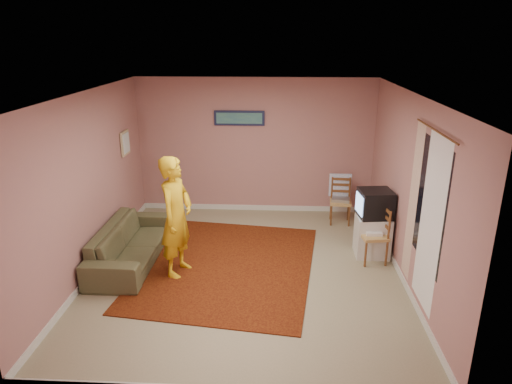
# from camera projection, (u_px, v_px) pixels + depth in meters

# --- Properties ---
(ground) EXTENTS (5.00, 5.00, 0.00)m
(ground) POSITION_uv_depth(u_px,v_px,m) (246.00, 270.00, 6.80)
(ground) COLOR gray
(ground) RESTS_ON ground
(wall_back) EXTENTS (4.50, 0.02, 2.60)m
(wall_back) POSITION_uv_depth(u_px,v_px,m) (255.00, 147.00, 8.74)
(wall_back) COLOR #A0696C
(wall_back) RESTS_ON ground
(wall_front) EXTENTS (4.50, 0.02, 2.60)m
(wall_front) POSITION_uv_depth(u_px,v_px,m) (225.00, 278.00, 4.02)
(wall_front) COLOR #A0696C
(wall_front) RESTS_ON ground
(wall_left) EXTENTS (0.02, 5.00, 2.60)m
(wall_left) POSITION_uv_depth(u_px,v_px,m) (88.00, 185.00, 6.49)
(wall_left) COLOR #A0696C
(wall_left) RESTS_ON ground
(wall_right) EXTENTS (0.02, 5.00, 2.60)m
(wall_right) POSITION_uv_depth(u_px,v_px,m) (409.00, 191.00, 6.27)
(wall_right) COLOR #A0696C
(wall_right) RESTS_ON ground
(ceiling) EXTENTS (4.50, 5.00, 0.02)m
(ceiling) POSITION_uv_depth(u_px,v_px,m) (245.00, 94.00, 5.95)
(ceiling) COLOR silver
(ceiling) RESTS_ON wall_back
(baseboard_back) EXTENTS (4.50, 0.02, 0.10)m
(baseboard_back) POSITION_uv_depth(u_px,v_px,m) (255.00, 208.00, 9.14)
(baseboard_back) COLOR silver
(baseboard_back) RESTS_ON ground
(baseboard_left) EXTENTS (0.02, 5.00, 0.10)m
(baseboard_left) POSITION_uv_depth(u_px,v_px,m) (99.00, 264.00, 6.90)
(baseboard_left) COLOR silver
(baseboard_left) RESTS_ON ground
(baseboard_right) EXTENTS (0.02, 5.00, 0.10)m
(baseboard_right) POSITION_uv_depth(u_px,v_px,m) (399.00, 271.00, 6.68)
(baseboard_right) COLOR silver
(baseboard_right) RESTS_ON ground
(window) EXTENTS (0.01, 1.10, 1.50)m
(window) POSITION_uv_depth(u_px,v_px,m) (430.00, 203.00, 5.37)
(window) COLOR black
(window) RESTS_ON wall_right
(curtain_sheer) EXTENTS (0.01, 0.75, 2.10)m
(curtain_sheer) POSITION_uv_depth(u_px,v_px,m) (431.00, 224.00, 5.29)
(curtain_sheer) COLOR white
(curtain_sheer) RESTS_ON wall_right
(curtain_floral) EXTENTS (0.01, 0.35, 2.10)m
(curtain_floral) POSITION_uv_depth(u_px,v_px,m) (413.00, 203.00, 5.96)
(curtain_floral) COLOR silver
(curtain_floral) RESTS_ON wall_right
(curtain_rod) EXTENTS (0.02, 1.40, 0.02)m
(curtain_rod) POSITION_uv_depth(u_px,v_px,m) (436.00, 130.00, 5.09)
(curtain_rod) COLOR brown
(curtain_rod) RESTS_ON wall_right
(picture_back) EXTENTS (0.95, 0.04, 0.28)m
(picture_back) POSITION_uv_depth(u_px,v_px,m) (239.00, 118.00, 8.54)
(picture_back) COLOR #141939
(picture_back) RESTS_ON wall_back
(picture_left) EXTENTS (0.04, 0.38, 0.42)m
(picture_left) POSITION_uv_depth(u_px,v_px,m) (125.00, 143.00, 7.92)
(picture_left) COLOR tan
(picture_left) RESTS_ON wall_left
(area_rug) EXTENTS (2.86, 3.40, 0.02)m
(area_rug) POSITION_uv_depth(u_px,v_px,m) (228.00, 265.00, 6.94)
(area_rug) COLOR #310905
(area_rug) RESTS_ON ground
(tv_cabinet) EXTENTS (0.52, 0.47, 0.66)m
(tv_cabinet) POSITION_uv_depth(u_px,v_px,m) (372.00, 236.00, 7.19)
(tv_cabinet) COLOR silver
(tv_cabinet) RESTS_ON ground
(crt_tv) EXTENTS (0.55, 0.50, 0.43)m
(crt_tv) POSITION_uv_depth(u_px,v_px,m) (375.00, 204.00, 7.02)
(crt_tv) COLOR black
(crt_tv) RESTS_ON tv_cabinet
(chair_a) EXTENTS (0.41, 0.39, 0.46)m
(chair_a) POSITION_uv_depth(u_px,v_px,m) (341.00, 197.00, 8.37)
(chair_a) COLOR tan
(chair_a) RESTS_ON ground
(dvd_player) EXTENTS (0.36, 0.29, 0.06)m
(dvd_player) POSITION_uv_depth(u_px,v_px,m) (341.00, 200.00, 8.39)
(dvd_player) COLOR #A9A9AE
(dvd_player) RESTS_ON chair_a
(blue_throw) EXTENTS (0.41, 0.05, 0.43)m
(blue_throw) POSITION_uv_depth(u_px,v_px,m) (340.00, 185.00, 8.49)
(blue_throw) COLOR #85A0DA
(blue_throw) RESTS_ON chair_a
(chair_b) EXTENTS (0.44, 0.45, 0.48)m
(chair_b) POSITION_uv_depth(u_px,v_px,m) (374.00, 229.00, 6.91)
(chair_b) COLOR tan
(chair_b) RESTS_ON ground
(game_console) EXTENTS (0.24, 0.18, 0.05)m
(game_console) POSITION_uv_depth(u_px,v_px,m) (374.00, 233.00, 6.93)
(game_console) COLOR white
(game_console) RESTS_ON chair_b
(sofa) EXTENTS (0.81, 2.05, 0.60)m
(sofa) POSITION_uv_depth(u_px,v_px,m) (131.00, 243.00, 7.00)
(sofa) COLOR #4A472D
(sofa) RESTS_ON ground
(person) EXTENTS (0.58, 0.73, 1.77)m
(person) POSITION_uv_depth(u_px,v_px,m) (176.00, 217.00, 6.47)
(person) COLOR gold
(person) RESTS_ON ground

